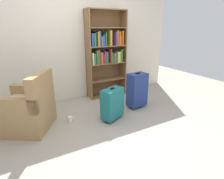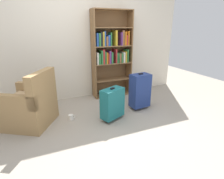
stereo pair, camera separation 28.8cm
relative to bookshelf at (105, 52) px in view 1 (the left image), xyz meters
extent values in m
plane|color=#9E9384|center=(-0.60, -1.48, -1.00)|extent=(8.21, 8.21, 0.00)
cube|color=beige|center=(-0.60, 0.20, 0.30)|extent=(4.69, 0.10, 2.60)
cube|color=brown|center=(-0.41, -0.02, -0.06)|extent=(0.02, 0.30, 1.88)
cube|color=brown|center=(0.44, -0.02, -0.06)|extent=(0.02, 0.30, 1.88)
cube|color=brown|center=(0.01, 0.12, -0.06)|extent=(0.88, 0.02, 1.88)
cube|color=brown|center=(0.01, -0.02, -0.99)|extent=(0.84, 0.28, 0.02)
cube|color=brown|center=(0.01, -0.02, -0.61)|extent=(0.84, 0.28, 0.02)
cube|color=brown|center=(0.01, -0.02, -0.23)|extent=(0.84, 0.28, 0.02)
cube|color=brown|center=(0.01, -0.02, 0.14)|extent=(0.84, 0.28, 0.02)
cube|color=brown|center=(0.01, -0.02, 0.52)|extent=(0.84, 0.28, 0.02)
cube|color=brown|center=(0.01, -0.02, 0.87)|extent=(0.84, 0.28, 0.02)
cube|color=silver|center=(-0.36, -0.03, -0.10)|extent=(0.03, 0.25, 0.25)
cube|color=#2D7238|center=(-0.31, -0.04, -0.11)|extent=(0.04, 0.23, 0.22)
cube|color=#2D7238|center=(-0.26, -0.05, -0.08)|extent=(0.03, 0.22, 0.29)
cube|color=#B22D2D|center=(-0.22, -0.08, -0.07)|extent=(0.04, 0.17, 0.31)
cube|color=#2D7238|center=(-0.18, -0.05, -0.09)|extent=(0.03, 0.21, 0.26)
cube|color=orange|center=(-0.15, -0.05, -0.10)|extent=(0.03, 0.22, 0.24)
cube|color=#B22D2D|center=(-0.11, -0.04, -0.12)|extent=(0.02, 0.24, 0.21)
cube|color=#66337F|center=(-0.07, -0.05, -0.09)|extent=(0.03, 0.22, 0.27)
cube|color=#2D7238|center=(-0.03, -0.05, -0.10)|extent=(0.04, 0.23, 0.24)
cube|color=#B22D2D|center=(0.07, -0.03, -0.07)|extent=(0.02, 0.25, 0.30)
cube|color=#2D7238|center=(0.10, -0.07, -0.11)|extent=(0.03, 0.18, 0.23)
cube|color=#2D7238|center=(0.12, -0.05, -0.12)|extent=(0.02, 0.22, 0.21)
cube|color=brown|center=(0.16, -0.07, -0.12)|extent=(0.04, 0.19, 0.21)
cube|color=#2D7238|center=(0.21, -0.05, -0.12)|extent=(0.03, 0.23, 0.20)
cube|color=silver|center=(0.26, -0.05, -0.11)|extent=(0.04, 0.23, 0.23)
cube|color=gold|center=(0.30, -0.06, -0.10)|extent=(0.03, 0.20, 0.24)
cube|color=#2D7238|center=(0.35, -0.06, -0.08)|extent=(0.03, 0.21, 0.28)
cube|color=#264C99|center=(-0.35, -0.08, 0.28)|extent=(0.04, 0.17, 0.26)
cube|color=#2D7238|center=(-0.30, -0.06, 0.28)|extent=(0.04, 0.20, 0.26)
cube|color=black|center=(-0.27, -0.04, 0.29)|extent=(0.03, 0.25, 0.29)
cube|color=gold|center=(-0.22, -0.07, 0.29)|extent=(0.03, 0.19, 0.29)
cube|color=#264C99|center=(-0.19, -0.08, 0.30)|extent=(0.03, 0.17, 0.30)
cube|color=brown|center=(-0.15, -0.06, 0.25)|extent=(0.04, 0.21, 0.19)
cube|color=#264C99|center=(-0.10, -0.05, 0.26)|extent=(0.04, 0.22, 0.22)
cube|color=#2D7238|center=(-0.05, -0.07, 0.29)|extent=(0.02, 0.18, 0.27)
cube|color=gold|center=(0.06, -0.03, 0.31)|extent=(0.04, 0.25, 0.31)
cube|color=#66337F|center=(0.19, -0.05, 0.29)|extent=(0.02, 0.23, 0.28)
cube|color=brown|center=(0.23, -0.07, 0.31)|extent=(0.04, 0.19, 0.31)
cube|color=orange|center=(0.28, -0.08, 0.29)|extent=(0.03, 0.17, 0.28)
cube|color=#B22D2D|center=(0.32, -0.04, 0.26)|extent=(0.03, 0.25, 0.21)
cube|color=orange|center=(0.35, -0.05, 0.30)|extent=(0.02, 0.23, 0.30)
cube|color=#9E7A4C|center=(-1.77, -0.74, -0.80)|extent=(0.96, 0.96, 0.40)
cube|color=tan|center=(-1.77, -0.74, -0.56)|extent=(0.76, 0.73, 0.08)
cube|color=#9E7A4C|center=(-1.53, -0.89, -0.35)|extent=(0.47, 0.66, 0.50)
cube|color=#9E7A4C|center=(-1.62, -0.49, -0.49)|extent=(0.65, 0.45, 0.22)
cube|color=#9E7A4C|center=(-1.93, -1.00, -0.49)|extent=(0.65, 0.45, 0.22)
cylinder|color=white|center=(-1.13, -0.88, -0.95)|extent=(0.08, 0.08, 0.10)
torus|color=white|center=(-1.07, -0.88, -0.94)|extent=(0.06, 0.01, 0.06)
cube|color=#19666B|center=(-0.45, -1.14, -0.69)|extent=(0.46, 0.35, 0.51)
cube|color=black|center=(-0.45, -1.14, -0.43)|extent=(0.08, 0.07, 0.02)
cylinder|color=black|center=(-0.58, -1.20, -0.97)|extent=(0.07, 0.07, 0.05)
cylinder|color=black|center=(-0.32, -1.09, -0.97)|extent=(0.07, 0.07, 0.05)
cube|color=navy|center=(0.22, -0.93, -0.62)|extent=(0.39, 0.27, 0.64)
cube|color=black|center=(0.22, -0.93, -0.29)|extent=(0.09, 0.06, 0.02)
cylinder|color=black|center=(0.09, -0.94, -0.97)|extent=(0.06, 0.06, 0.05)
cylinder|color=black|center=(0.34, -0.91, -0.97)|extent=(0.06, 0.06, 0.05)
camera|label=1|loc=(-1.83, -3.64, 0.54)|focal=29.33mm
camera|label=2|loc=(-1.57, -3.77, 0.54)|focal=29.33mm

